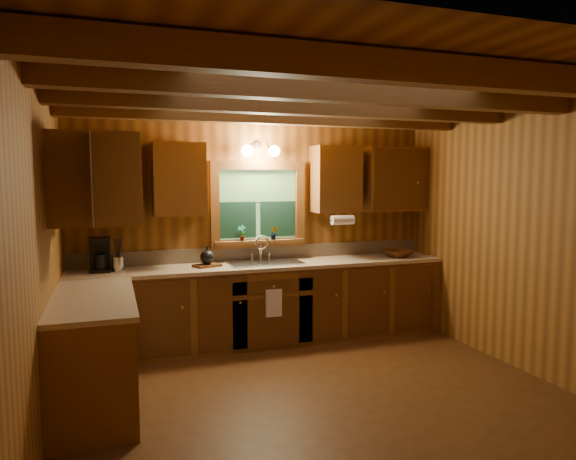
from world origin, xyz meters
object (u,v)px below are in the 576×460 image
at_px(sink, 265,267).
at_px(cutting_board, 207,265).
at_px(coffee_maker, 100,255).
at_px(wicker_basket, 398,254).

relative_size(sink, cutting_board, 3.02).
relative_size(coffee_maker, cutting_board, 1.28).
bearing_deg(cutting_board, coffee_maker, 155.89).
bearing_deg(sink, coffee_maker, 177.63).
distance_m(sink, cutting_board, 0.66).
bearing_deg(coffee_maker, sink, 1.24).
distance_m(cutting_board, wicker_basket, 2.31).
relative_size(coffee_maker, wicker_basket, 1.01).
xyz_separation_m(coffee_maker, wicker_basket, (3.39, -0.15, -0.13)).
bearing_deg(sink, wicker_basket, -2.84).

